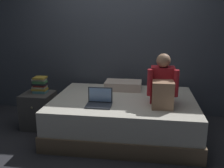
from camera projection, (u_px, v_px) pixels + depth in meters
ground_plane at (107, 141)px, 3.41m from camera, size 8.00×8.00×0.00m
wall_back at (118, 34)px, 4.22m from camera, size 5.60×0.10×2.70m
bed at (124, 116)px, 3.60m from camera, size 2.00×1.50×0.53m
nightstand at (39, 110)px, 3.82m from camera, size 0.44×0.46×0.53m
person_sitting at (162, 86)px, 3.21m from camera, size 0.39×0.44×0.66m
laptop at (99, 101)px, 3.23m from camera, size 0.32×0.23×0.22m
pillow at (123, 85)px, 3.96m from camera, size 0.56×0.36×0.13m
book_stack at (40, 85)px, 3.77m from camera, size 0.23×0.17×0.24m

